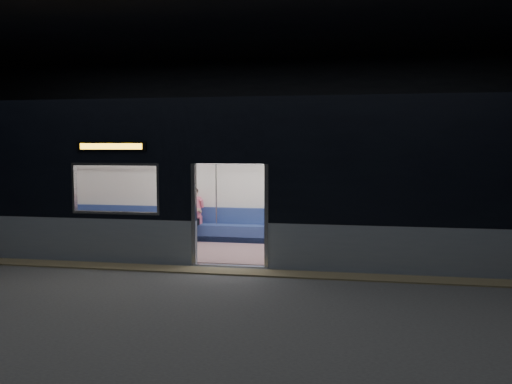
# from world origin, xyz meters

# --- Properties ---
(station_floor) EXTENTS (24.00, 14.00, 0.01)m
(station_floor) POSITION_xyz_m (0.00, 0.00, -0.01)
(station_floor) COLOR #47494C
(station_floor) RESTS_ON ground
(station_envelope) EXTENTS (24.00, 14.00, 5.00)m
(station_envelope) POSITION_xyz_m (0.00, 0.00, 3.66)
(station_envelope) COLOR black
(station_envelope) RESTS_ON station_floor
(tactile_strip) EXTENTS (22.80, 0.50, 0.03)m
(tactile_strip) POSITION_xyz_m (0.00, 0.55, 0.01)
(tactile_strip) COLOR #8C7F59
(tactile_strip) RESTS_ON station_floor
(metro_car) EXTENTS (18.00, 3.04, 3.35)m
(metro_car) POSITION_xyz_m (-0.00, 2.54, 1.85)
(metro_car) COLOR #8D98A8
(metro_car) RESTS_ON station_floor
(passenger) EXTENTS (0.40, 0.67, 1.33)m
(passenger) POSITION_xyz_m (-1.52, 3.55, 0.78)
(passenger) COLOR black
(passenger) RESTS_ON metro_car
(handbag) EXTENTS (0.31, 0.28, 0.14)m
(handbag) POSITION_xyz_m (-1.53, 3.33, 0.67)
(handbag) COLOR black
(handbag) RESTS_ON passenger
(transit_map) EXTENTS (1.02, 0.03, 0.66)m
(transit_map) POSITION_xyz_m (1.64, 3.85, 1.48)
(transit_map) COLOR white
(transit_map) RESTS_ON metro_car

